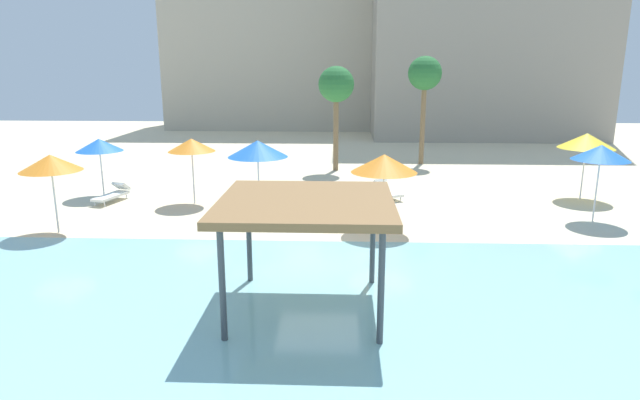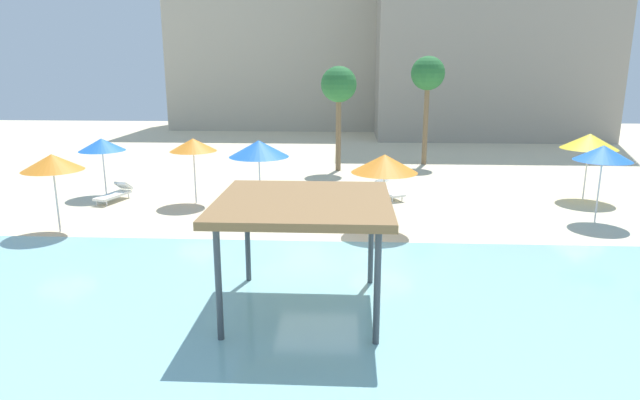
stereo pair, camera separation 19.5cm
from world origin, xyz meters
The scene contains 16 objects.
ground_plane centered at (0.00, 0.00, 0.00)m, with size 80.00×80.00×0.00m, color beige.
lagoon_water centered at (0.00, -5.25, 0.02)m, with size 44.00×13.50×0.04m, color #8CC6CC.
shade_pavilion centered at (-0.12, -3.51, 2.51)m, with size 3.94×3.94×2.69m.
beach_umbrella_orange_0 centered at (-9.09, 2.18, 2.44)m, with size 2.02×2.02×2.72m.
beach_umbrella_blue_1 centered at (10.01, 4.44, 2.56)m, with size 2.01×2.01×2.84m.
beach_umbrella_orange_2 centered at (-5.47, 6.42, 2.45)m, with size 1.92×1.92×2.72m.
beach_umbrella_blue_3 centered at (-9.82, 7.52, 2.27)m, with size 1.98×1.98×2.55m.
beach_umbrella_orange_4 centered at (2.11, 2.93, 2.38)m, with size 2.27×2.27×2.69m.
beach_umbrella_blue_6 centered at (-2.63, 5.63, 2.44)m, with size 2.37×2.37×2.77m.
beach_umbrella_yellow_7 centered at (11.00, 7.95, 2.51)m, with size 2.31×2.31×2.84m.
lounge_chair_1 centered at (2.56, 7.88, 0.33)m, with size 1.40×1.96×0.74m.
lounge_chair_2 centered at (-9.01, 6.62, 0.33)m, with size 1.06×1.99×0.74m.
palm_tree_0 centered at (5.27, 16.18, 5.04)m, with size 1.90×1.90×6.13m.
palm_tree_1 centered at (0.32, 14.01, 4.52)m, with size 1.90×1.90×5.59m.
hotel_block_0 centered at (-5.36, 36.66, 7.98)m, with size 19.31×9.63×15.96m, color #B2A893.
hotel_block_1 centered at (11.80, 29.49, 9.53)m, with size 17.54×8.59×19.07m, color #9E9384.
Camera 1 is at (0.70, -15.38, 5.63)m, focal length 30.53 mm.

